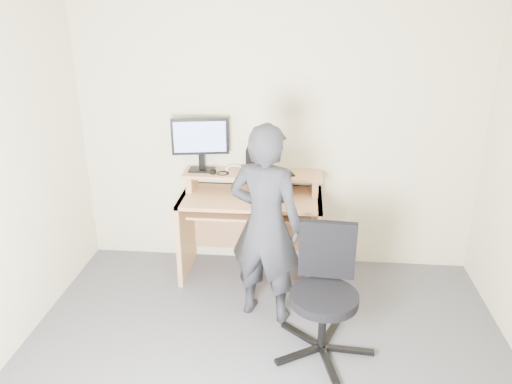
% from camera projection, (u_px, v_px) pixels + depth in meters
% --- Properties ---
extents(back_wall, '(3.50, 0.02, 2.50)m').
position_uv_depth(back_wall, '(277.00, 130.00, 4.31)').
color(back_wall, beige).
rests_on(back_wall, ground).
extents(desk, '(1.20, 0.60, 0.91)m').
position_uv_depth(desk, '(252.00, 214.00, 4.38)').
color(desk, tan).
rests_on(desk, ground).
extents(monitor, '(0.49, 0.14, 0.47)m').
position_uv_depth(monitor, '(200.00, 140.00, 4.26)').
color(monitor, black).
rests_on(monitor, desk).
extents(external_drive, '(0.07, 0.13, 0.20)m').
position_uv_depth(external_drive, '(250.00, 160.00, 4.31)').
color(external_drive, black).
rests_on(external_drive, desk).
extents(travel_mug, '(0.10, 0.10, 0.20)m').
position_uv_depth(travel_mug, '(265.00, 163.00, 4.25)').
color(travel_mug, '#AEAEB3').
rests_on(travel_mug, desk).
extents(smartphone, '(0.11, 0.15, 0.01)m').
position_uv_depth(smartphone, '(289.00, 174.00, 4.27)').
color(smartphone, black).
rests_on(smartphone, desk).
extents(charger, '(0.06, 0.05, 0.03)m').
position_uv_depth(charger, '(213.00, 172.00, 4.28)').
color(charger, black).
rests_on(charger, desk).
extents(headphones, '(0.18, 0.18, 0.06)m').
position_uv_depth(headphones, '(235.00, 170.00, 4.36)').
color(headphones, silver).
rests_on(headphones, desk).
extents(keyboard, '(0.49, 0.29, 0.03)m').
position_uv_depth(keyboard, '(255.00, 210.00, 4.18)').
color(keyboard, black).
rests_on(keyboard, desk).
extents(mouse, '(0.11, 0.09, 0.04)m').
position_uv_depth(mouse, '(285.00, 200.00, 4.11)').
color(mouse, black).
rests_on(mouse, desk).
extents(office_chair, '(0.69, 0.71, 0.89)m').
position_uv_depth(office_chair, '(325.00, 287.00, 3.41)').
color(office_chair, black).
rests_on(office_chair, ground).
extents(person, '(0.65, 0.52, 1.54)m').
position_uv_depth(person, '(265.00, 225.00, 3.66)').
color(person, black).
rests_on(person, ground).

